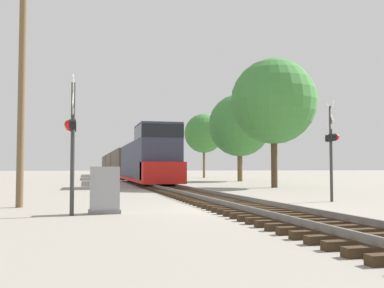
# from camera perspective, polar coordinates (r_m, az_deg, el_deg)

# --- Properties ---
(ground_plane) EXTENTS (400.00, 400.00, 0.00)m
(ground_plane) POSITION_cam_1_polar(r_m,az_deg,el_deg) (15.25, 6.34, -8.19)
(ground_plane) COLOR gray
(rail_track_bed) EXTENTS (2.60, 160.00, 0.31)m
(rail_track_bed) POSITION_cam_1_polar(r_m,az_deg,el_deg) (15.24, 6.34, -7.69)
(rail_track_bed) COLOR #382819
(rail_track_bed) RESTS_ON ground
(freight_train) EXTENTS (2.92, 66.08, 4.48)m
(freight_train) POSITION_cam_1_polar(r_m,az_deg,el_deg) (60.70, -8.78, -2.49)
(freight_train) COLOR #33384C
(freight_train) RESTS_ON ground
(crossing_signal_near) EXTENTS (0.32, 1.00, 4.03)m
(crossing_signal_near) POSITION_cam_1_polar(r_m,az_deg,el_deg) (13.49, -15.01, 1.38)
(crossing_signal_near) COLOR #333333
(crossing_signal_near) RESTS_ON ground
(crossing_signal_far) EXTENTS (0.52, 1.01, 4.07)m
(crossing_signal_far) POSITION_cam_1_polar(r_m,az_deg,el_deg) (19.18, 17.31, 0.28)
(crossing_signal_far) COLOR #333333
(crossing_signal_far) RESTS_ON ground
(relay_cabinet) EXTENTS (0.96, 0.52, 1.41)m
(relay_cabinet) POSITION_cam_1_polar(r_m,az_deg,el_deg) (13.83, -11.03, -5.80)
(relay_cabinet) COLOR slate
(relay_cabinet) RESTS_ON ground
(utility_pole) EXTENTS (1.80, 0.25, 9.62)m
(utility_pole) POSITION_cam_1_polar(r_m,az_deg,el_deg) (17.15, -20.76, 9.30)
(utility_pole) COLOR brown
(utility_pole) RESTS_ON ground
(tree_far_right) EXTENTS (5.97, 5.97, 8.99)m
(tree_far_right) POSITION_cam_1_polar(r_m,az_deg,el_deg) (31.96, 10.32, 5.32)
(tree_far_right) COLOR #473521
(tree_far_right) RESTS_ON ground
(tree_mid_background) EXTENTS (6.40, 6.40, 8.93)m
(tree_mid_background) POSITION_cam_1_polar(r_m,az_deg,el_deg) (46.25, 6.08, 2.37)
(tree_mid_background) COLOR brown
(tree_mid_background) RESTS_ON ground
(tree_deep_background) EXTENTS (5.45, 5.45, 8.88)m
(tree_deep_background) POSITION_cam_1_polar(r_m,az_deg,el_deg) (62.36, 1.53, 1.36)
(tree_deep_background) COLOR brown
(tree_deep_background) RESTS_ON ground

